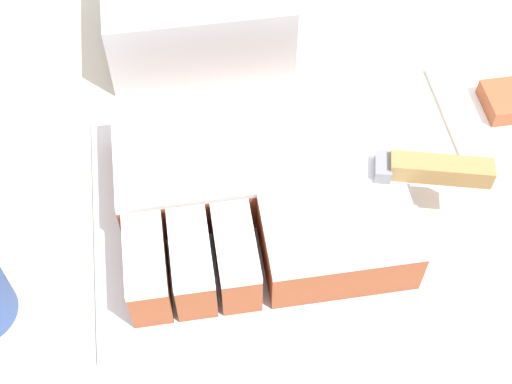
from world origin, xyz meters
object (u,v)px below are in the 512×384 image
Objects in this scene: cake_board at (256,211)px; brownie at (508,98)px; storage_box at (197,9)px; knife at (389,167)px; cake at (258,190)px.

brownie reaches higher than cake_board.
storage_box is (-0.34, 0.17, 0.03)m from brownie.
knife is 0.33m from storage_box.
storage_box reaches higher than cake_board.
storage_box reaches higher than cake.
cake is (0.00, 0.00, 0.03)m from cake_board.
cake_board is 1.22× the size of cake.
cake_board is 1.03× the size of knife.
cake is 0.32m from brownie.
cake_board is 0.15m from knife.
knife is (0.13, -0.02, 0.07)m from cake_board.
cake_board is 1.55× the size of storage_box.
cake_board is 0.33m from brownie.
knife reaches higher than cake_board.
cake_board is 0.03m from cake.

